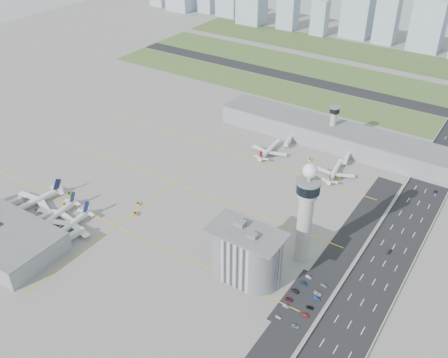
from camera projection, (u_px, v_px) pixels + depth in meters
The scene contains 57 objects.
ground at pixel (194, 223), 321.96m from camera, with size 1000.00×1000.00×0.00m, color gray.
grass_strip_0 at pixel (314, 98), 488.78m from camera, with size 480.00×50.00×0.08m, color #4A652F.
grass_strip_1 at pixel (343, 74), 541.31m from camera, with size 480.00×60.00×0.08m, color #43622E.
grass_strip_2 at pixel (368, 54), 597.35m from camera, with size 480.00×70.00×0.08m, color #435628.
runway at pixel (329, 86), 514.69m from camera, with size 480.00×22.00×0.10m, color black.
highway at pixel (366, 295), 268.80m from camera, with size 28.00×500.00×0.10m, color black.
barrier_left at pixel (342, 284), 274.97m from camera, with size 0.60×500.00×1.20m, color #9E9E99.
barrier_right at pixel (392, 306), 262.03m from camera, with size 0.60×500.00×1.20m, color #9E9E99.
landside_road at pixel (316, 288), 273.35m from camera, with size 18.00×260.00×0.08m, color black.
parking_lot at pixel (303, 300), 265.86m from camera, with size 20.00×44.00×0.10m, color black.
taxiway_line_h_0 at pixel (116, 226), 319.42m from camera, with size 260.00×0.60×0.01m, color yellow.
taxiway_line_h_1 at pixel (174, 183), 361.45m from camera, with size 260.00×0.60×0.01m, color yellow.
taxiway_line_h_2 at pixel (220, 149), 403.48m from camera, with size 260.00×0.60×0.01m, color yellow.
taxiway_line_v at pixel (174, 183), 361.45m from camera, with size 0.60×260.00×0.01m, color yellow.
control_tower at pixel (306, 210), 275.23m from camera, with size 14.00×14.00×64.50m.
secondary_tower at pixel (333, 122), 402.94m from camera, with size 8.60×8.60×31.90m.
admin_building at pixel (246, 254), 274.20m from camera, with size 42.00×24.00×33.50m.
terminal_pier at pixel (342, 138), 402.85m from camera, with size 210.00×32.00×15.80m.
airplane_near_a at pixel (33, 199), 334.39m from camera, with size 43.13×36.66×12.08m, color white, non-canonical shape.
airplane_near_b at pixel (55, 212), 322.91m from camera, with size 37.59×31.95×10.53m, color white, non-canonical shape.
airplane_near_c at pixel (67, 224), 312.00m from camera, with size 40.21×34.18×11.26m, color white, non-canonical shape.
airplane_far_a at pixel (270, 147), 395.38m from camera, with size 35.69×30.34×9.99m, color white, non-canonical shape.
airplane_far_b at pixel (335, 169), 368.26m from camera, with size 35.39×30.08×9.91m, color white, non-canonical shape.
jet_bridge_near_0 at pixel (2, 209), 329.88m from camera, with size 14.00×3.00×5.70m, color silver, non-canonical shape.
jet_bridge_near_1 at pixel (32, 225), 316.02m from camera, with size 14.00×3.00×5.70m, color silver, non-canonical shape.
jet_bridge_near_2 at pixel (64, 241), 302.16m from camera, with size 14.00×3.00×5.70m, color silver, non-canonical shape.
jet_bridge_far_0 at pixel (291, 139), 411.94m from camera, with size 14.00×3.00×5.70m, color silver, non-canonical shape.
jet_bridge_far_1 at pixel (348, 156), 388.84m from camera, with size 14.00×3.00×5.70m, color silver, non-canonical shape.
tug_0 at pixel (69, 194), 348.15m from camera, with size 2.23×3.24×1.88m, color yellow, non-canonical shape.
tug_1 at pixel (64, 205), 337.20m from camera, with size 2.01×2.92×1.70m, color #CEB801, non-canonical shape.
tug_2 at pixel (135, 214), 328.71m from camera, with size 2.42×3.53×2.05m, color #D1970E, non-canonical shape.
tug_3 at pixel (138, 204), 338.33m from camera, with size 2.02×2.94×1.71m, color orange, non-canonical shape.
tug_4 at pixel (310, 160), 387.68m from camera, with size 1.95×2.84×1.65m, color #EBAF11, non-canonical shape.
tug_5 at pixel (339, 176), 367.62m from camera, with size 2.42×3.52×2.05m, color #D2A200, non-canonical shape.
car_lot_0 at pixel (278, 317), 255.46m from camera, with size 1.33×3.31×1.13m, color silver.
car_lot_1 at pixel (286, 306), 261.76m from camera, with size 1.27×3.64×1.20m, color #9EA3A9.
car_lot_2 at pixel (289, 299), 265.68m from camera, with size 1.89×4.09×1.14m, color maroon.
car_lot_3 at pixel (295, 291), 270.70m from camera, with size 1.79×4.40×1.28m, color black.
car_lot_4 at pixel (304, 283), 275.66m from camera, with size 1.54×3.82×1.30m, color navy.
car_lot_5 at pixel (309, 277), 279.90m from camera, with size 1.17×3.36×1.11m, color silver.
car_lot_6 at pixel (296, 326), 250.48m from camera, with size 1.93×4.18×1.16m, color gray.
car_lot_7 at pixel (305, 315), 256.66m from camera, with size 1.69×4.16×1.21m, color #AB242C.
car_lot_8 at pixel (310, 307), 260.88m from camera, with size 1.53×3.79×1.29m, color black.
car_lot_9 at pixel (317, 299), 266.19m from camera, with size 1.29×3.70×1.22m, color navy.
car_lot_10 at pixel (318, 293), 269.20m from camera, with size 2.17×4.71×1.31m, color #B8B8CB.
car_lot_11 at pixel (324, 286), 274.14m from camera, with size 1.68×4.14×1.20m, color gray.
car_hw_1 at pixel (389, 252), 297.66m from camera, with size 1.34×3.83×1.26m, color black.
car_hw_2 at pixel (435, 192), 350.82m from camera, with size 1.84×3.99×1.11m, color navy.
car_hw_4 at pixel (436, 153), 396.07m from camera, with size 1.55×3.86×1.31m, color gray.
skyline_bldg_2 at pixel (207, 3), 750.54m from camera, with size 22.81×18.25×26.79m, color #9EADC1.
skyline_bldg_3 at pixel (229, 3), 730.75m from camera, with size 32.30×25.84×36.93m, color #9EADC1.
skyline_bldg_4 at pixel (252, 1), 690.84m from camera, with size 35.81×28.65×60.36m, color #9EADC1.
skyline_bldg_5 at pixel (289, 4), 667.08m from camera, with size 25.49×20.39×66.89m, color #9EADC1.
skyline_bldg_6 at pixel (320, 17), 649.83m from camera, with size 20.04×16.03×45.20m, color #9EADC1.
skyline_bldg_7 at pixel (358, 13), 638.79m from camera, with size 35.76×28.61×61.22m, color #9EADC1.
skyline_bldg_8 at pixel (389, 9), 610.54m from camera, with size 26.33×21.06×83.39m, color #9EADC1.
skyline_bldg_9 at pixel (429, 24), 593.90m from camera, with size 36.96×29.57×62.11m, color #9EADC1.
Camera 1 is at (156.30, -201.98, 199.03)m, focal length 40.00 mm.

